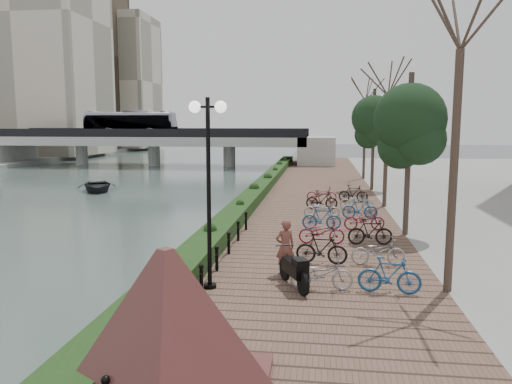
% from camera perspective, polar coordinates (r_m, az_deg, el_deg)
% --- Properties ---
extents(ground, '(220.00, 220.00, 0.00)m').
position_cam_1_polar(ground, '(13.46, -13.24, -14.25)').
color(ground, '#59595B').
rests_on(ground, ground).
extents(river_water, '(30.00, 130.00, 0.02)m').
position_cam_1_polar(river_water, '(41.82, -20.45, 0.50)').
color(river_water, '#4E615C').
rests_on(river_water, ground).
extents(promenade, '(8.00, 75.00, 0.50)m').
position_cam_1_polar(promenade, '(29.52, 6.33, -1.47)').
color(promenade, brown).
rests_on(promenade, ground).
extents(hedge, '(1.10, 56.00, 0.60)m').
position_cam_1_polar(hedge, '(32.15, 0.38, 0.34)').
color(hedge, black).
rests_on(hedge, promenade).
extents(chain_fence, '(0.10, 14.10, 0.70)m').
position_cam_1_polar(chain_fence, '(14.60, -5.32, -8.77)').
color(chain_fence, black).
rests_on(chain_fence, promenade).
extents(granite_monument, '(4.15, 4.15, 2.57)m').
position_cam_1_polar(granite_monument, '(8.39, -10.09, -14.81)').
color(granite_monument, '#4C2021').
rests_on(granite_monument, promenade).
extents(lamppost, '(1.02, 0.32, 5.20)m').
position_cam_1_polar(lamppost, '(13.41, -5.48, 4.40)').
color(lamppost, black).
rests_on(lamppost, promenade).
extents(motorcycle, '(1.20, 1.78, 1.07)m').
position_cam_1_polar(motorcycle, '(13.98, 4.31, -8.71)').
color(motorcycle, black).
rests_on(motorcycle, promenade).
extents(pedestrian, '(0.72, 0.60, 1.67)m').
position_cam_1_polar(pedestrian, '(15.09, 3.35, -6.27)').
color(pedestrian, brown).
rests_on(pedestrian, promenade).
extents(bicycle_parking, '(2.40, 17.32, 1.00)m').
position_cam_1_polar(bicycle_parking, '(21.52, 9.89, -3.08)').
color(bicycle_parking, '#98999D').
rests_on(bicycle_parking, promenade).
extents(street_trees, '(3.20, 37.12, 6.80)m').
position_cam_1_polar(street_trees, '(24.59, 15.61, 4.48)').
color(street_trees, '#3C2C23').
rests_on(street_trees, promenade).
extents(bridge, '(36.00, 10.77, 6.50)m').
position_cam_1_polar(bridge, '(60.12, -12.14, 6.13)').
color(bridge, '#A2A29D').
rests_on(bridge, ground).
extents(boat, '(4.34, 4.88, 0.84)m').
position_cam_1_polar(boat, '(38.59, -17.71, 0.68)').
color(boat, black).
rests_on(boat, river_water).
extents(far_buildings, '(35.00, 38.00, 38.00)m').
position_cam_1_polar(far_buildings, '(90.94, -23.90, 14.23)').
color(far_buildings, beige).
rests_on(far_buildings, far_bank).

